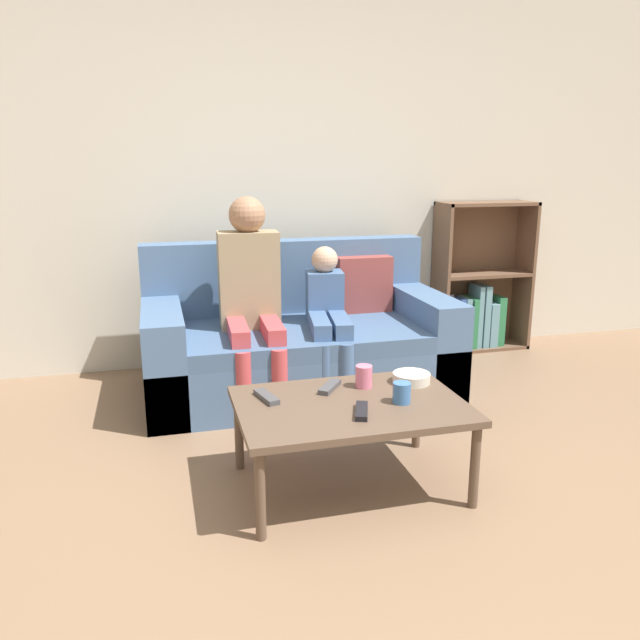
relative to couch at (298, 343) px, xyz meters
name	(u,v)px	position (x,y,z in m)	size (l,w,h in m)	color
ground_plane	(391,591)	(-0.14, -1.94, -0.29)	(22.00, 22.00, 0.00)	#84664C
wall_back	(254,172)	(-0.14, 0.66, 1.01)	(12.00, 0.06, 2.60)	beige
couch	(298,343)	(0.00, 0.00, 0.00)	(1.82, 0.94, 0.88)	#4C6B93
bookshelf	(476,293)	(1.48, 0.51, 0.13)	(0.70, 0.28, 1.09)	brown
coffee_table	(350,411)	(-0.07, -1.26, 0.07)	(0.95, 0.66, 0.39)	brown
person_adult	(251,287)	(-0.30, -0.09, 0.39)	(0.36, 0.65, 1.18)	#C6474C
person_child	(328,315)	(0.14, -0.16, 0.21)	(0.31, 0.67, 0.88)	#476693
cup_near	(364,376)	(0.05, -1.09, 0.15)	(0.08, 0.08, 0.10)	pink
cup_far	(402,393)	(0.14, -1.31, 0.15)	(0.08, 0.08, 0.09)	#3D70B2
tv_remote_0	(330,387)	(-0.11, -1.08, 0.11)	(0.14, 0.17, 0.02)	#47474C
tv_remote_1	(266,397)	(-0.40, -1.13, 0.11)	(0.09, 0.18, 0.02)	#47474C
tv_remote_2	(362,411)	(-0.06, -1.38, 0.11)	(0.10, 0.18, 0.02)	black
snack_bowl	(411,378)	(0.28, -1.09, 0.13)	(0.17, 0.17, 0.05)	beige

